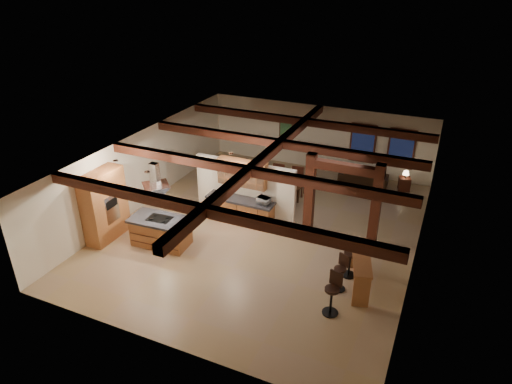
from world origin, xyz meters
TOP-DOWN VIEW (x-y plane):
  - ground at (0.00, 0.00)m, footprint 12.00×12.00m
  - room_walls at (0.00, 0.00)m, footprint 12.00×12.00m
  - ceiling_beams at (0.00, 0.00)m, footprint 10.00×12.00m
  - timber_posts at (2.50, 0.50)m, footprint 2.50×0.30m
  - partition_wall at (-1.00, 0.50)m, footprint 3.80×0.18m
  - pantry_cabinet at (-4.67, -2.60)m, footprint 0.67×1.60m
  - back_counter at (-1.00, 0.11)m, footprint 2.50×0.66m
  - upper_display_cabinet at (-1.00, 0.31)m, footprint 1.80×0.36m
  - range_hood at (-2.77, -2.25)m, footprint 1.10×1.10m
  - back_windows at (2.80, 5.93)m, footprint 2.70×0.07m
  - framed_art at (-1.50, 5.94)m, footprint 0.65×0.05m
  - recessed_cans at (-2.53, -1.93)m, footprint 3.16×2.46m
  - kitchen_island at (-2.77, -2.25)m, footprint 2.02×1.16m
  - dining_table at (-0.56, 2.22)m, footprint 2.10×1.62m
  - sofa at (2.31, 5.22)m, footprint 2.08×0.92m
  - microwave at (-0.10, 0.11)m, footprint 0.51×0.41m
  - bar_counter at (3.69, -1.79)m, footprint 0.99×2.03m
  - side_table at (3.99, 5.23)m, footprint 0.54×0.54m
  - table_lamp at (3.99, 5.23)m, footprint 0.26×0.26m
  - bar_stool_a at (3.28, -3.21)m, footprint 0.44×0.46m
  - bar_stool_b at (3.23, -2.14)m, footprint 0.41×0.42m
  - bar_stool_c at (3.31, -1.38)m, footprint 0.43×0.45m
  - dining_chairs at (-0.56, 2.22)m, footprint 2.15×2.15m

SIDE VIEW (x-z plane):
  - ground at x=0.00m, z-range 0.00..0.00m
  - side_table at x=3.99m, z-range 0.00..0.55m
  - sofa at x=2.31m, z-range 0.00..0.60m
  - dining_table at x=-0.56m, z-range 0.00..0.65m
  - back_counter at x=-1.00m, z-range 0.01..0.95m
  - kitchen_island at x=-2.77m, z-range 0.00..0.98m
  - bar_stool_b at x=3.23m, z-range 0.01..1.11m
  - bar_stool_c at x=3.31m, z-range 0.01..1.24m
  - bar_stool_a at x=3.28m, z-range 0.01..1.25m
  - dining_chairs at x=-0.56m, z-range 0.01..1.34m
  - bar_counter at x=3.69m, z-range 0.18..1.21m
  - table_lamp at x=3.99m, z-range 0.61..0.91m
  - microwave at x=-0.10m, z-range 0.94..1.19m
  - partition_wall at x=-1.00m, z-range 0.00..2.20m
  - pantry_cabinet at x=-4.67m, z-range 0.00..2.40m
  - back_windows at x=2.80m, z-range 0.65..2.35m
  - framed_art at x=-1.50m, z-range 1.27..2.12m
  - timber_posts at x=2.50m, z-range 0.31..3.21m
  - room_walls at x=0.00m, z-range -4.22..7.78m
  - range_hood at x=-2.77m, z-range 1.08..2.48m
  - upper_display_cabinet at x=-1.00m, z-range 1.37..2.33m
  - ceiling_beams at x=0.00m, z-range 2.62..2.90m
  - recessed_cans at x=-2.53m, z-range 2.85..2.89m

